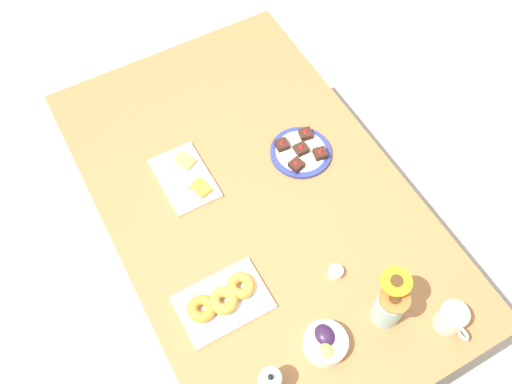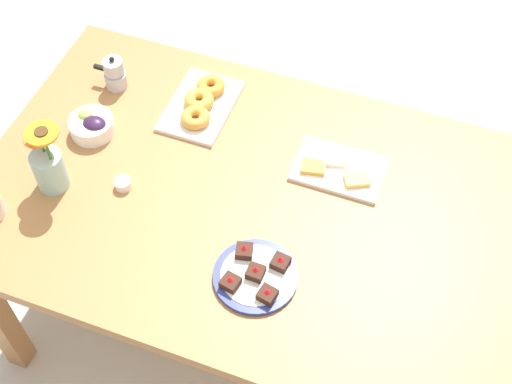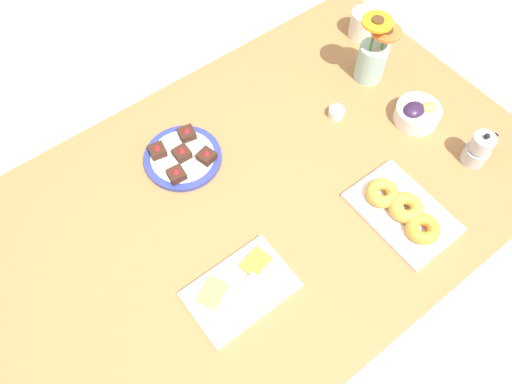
{
  "view_description": "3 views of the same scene",
  "coord_description": "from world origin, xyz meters",
  "px_view_note": "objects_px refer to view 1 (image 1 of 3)",
  "views": [
    {
      "loc": [
        0.88,
        -0.48,
        2.45
      ],
      "look_at": [
        0.0,
        0.0,
        0.78
      ],
      "focal_mm": 40.0,
      "sensor_mm": 36.0,
      "label": 1
    },
    {
      "loc": [
        -0.41,
        1.1,
        2.36
      ],
      "look_at": [
        0.0,
        0.0,
        0.78
      ],
      "focal_mm": 50.0,
      "sensor_mm": 36.0,
      "label": 2
    },
    {
      "loc": [
        -0.41,
        -0.54,
        1.93
      ],
      "look_at": [
        0.0,
        0.0,
        0.78
      ],
      "focal_mm": 35.0,
      "sensor_mm": 36.0,
      "label": 3
    }
  ],
  "objects_px": {
    "croissant_platter": "(223,300)",
    "moka_pot": "(270,382)",
    "dining_table": "(256,210)",
    "jam_cup_honey": "(336,272)",
    "dessert_plate": "(301,152)",
    "grape_bowl": "(325,343)",
    "flower_vase": "(389,306)",
    "coffee_mug": "(451,318)",
    "cheese_platter": "(186,178)"
  },
  "relations": [
    {
      "from": "croissant_platter",
      "to": "moka_pot",
      "type": "xyz_separation_m",
      "value": [
        0.29,
        0.0,
        0.03
      ]
    },
    {
      "from": "dining_table",
      "to": "jam_cup_honey",
      "type": "height_order",
      "value": "jam_cup_honey"
    },
    {
      "from": "jam_cup_honey",
      "to": "dessert_plate",
      "type": "distance_m",
      "value": 0.48
    },
    {
      "from": "croissant_platter",
      "to": "grape_bowl",
      "type": "bearing_deg",
      "value": 37.31
    },
    {
      "from": "grape_bowl",
      "to": "moka_pot",
      "type": "relative_size",
      "value": 1.12
    },
    {
      "from": "flower_vase",
      "to": "moka_pot",
      "type": "bearing_deg",
      "value": -87.99
    },
    {
      "from": "dessert_plate",
      "to": "grape_bowl",
      "type": "bearing_deg",
      "value": -25.53
    },
    {
      "from": "moka_pot",
      "to": "dining_table",
      "type": "bearing_deg",
      "value": 154.62
    },
    {
      "from": "dining_table",
      "to": "jam_cup_honey",
      "type": "bearing_deg",
      "value": 13.02
    },
    {
      "from": "grape_bowl",
      "to": "dessert_plate",
      "type": "relative_size",
      "value": 0.6
    },
    {
      "from": "coffee_mug",
      "to": "croissant_platter",
      "type": "bearing_deg",
      "value": -124.55
    },
    {
      "from": "jam_cup_honey",
      "to": "grape_bowl",
      "type": "bearing_deg",
      "value": -41.01
    },
    {
      "from": "dining_table",
      "to": "grape_bowl",
      "type": "bearing_deg",
      "value": -7.27
    },
    {
      "from": "grape_bowl",
      "to": "jam_cup_honey",
      "type": "height_order",
      "value": "grape_bowl"
    },
    {
      "from": "dining_table",
      "to": "cheese_platter",
      "type": "bearing_deg",
      "value": -135.92
    },
    {
      "from": "jam_cup_honey",
      "to": "flower_vase",
      "type": "xyz_separation_m",
      "value": [
        0.19,
        0.06,
        0.07
      ]
    },
    {
      "from": "croissant_platter",
      "to": "dessert_plate",
      "type": "distance_m",
      "value": 0.63
    },
    {
      "from": "cheese_platter",
      "to": "dessert_plate",
      "type": "height_order",
      "value": "dessert_plate"
    },
    {
      "from": "moka_pot",
      "to": "coffee_mug",
      "type": "bearing_deg",
      "value": 79.87
    },
    {
      "from": "grape_bowl",
      "to": "flower_vase",
      "type": "xyz_separation_m",
      "value": [
        0.01,
        0.21,
        0.05
      ]
    },
    {
      "from": "grape_bowl",
      "to": "moka_pot",
      "type": "bearing_deg",
      "value": -83.25
    },
    {
      "from": "coffee_mug",
      "to": "moka_pot",
      "type": "xyz_separation_m",
      "value": [
        -0.1,
        -0.57,
        0.0
      ]
    },
    {
      "from": "dining_table",
      "to": "flower_vase",
      "type": "bearing_deg",
      "value": 14.44
    },
    {
      "from": "grape_bowl",
      "to": "jam_cup_honey",
      "type": "xyz_separation_m",
      "value": [
        -0.18,
        0.16,
        -0.01
      ]
    },
    {
      "from": "croissant_platter",
      "to": "dessert_plate",
      "type": "xyz_separation_m",
      "value": [
        -0.37,
        0.51,
        -0.01
      ]
    },
    {
      "from": "grape_bowl",
      "to": "cheese_platter",
      "type": "distance_m",
      "value": 0.75
    },
    {
      "from": "croissant_platter",
      "to": "flower_vase",
      "type": "xyz_separation_m",
      "value": [
        0.28,
        0.42,
        0.06
      ]
    },
    {
      "from": "cheese_platter",
      "to": "flower_vase",
      "type": "distance_m",
      "value": 0.82
    },
    {
      "from": "coffee_mug",
      "to": "dessert_plate",
      "type": "relative_size",
      "value": 0.55
    },
    {
      "from": "dessert_plate",
      "to": "moka_pot",
      "type": "relative_size",
      "value": 1.87
    },
    {
      "from": "jam_cup_honey",
      "to": "flower_vase",
      "type": "height_order",
      "value": "flower_vase"
    },
    {
      "from": "dining_table",
      "to": "dessert_plate",
      "type": "distance_m",
      "value": 0.27
    },
    {
      "from": "croissant_platter",
      "to": "jam_cup_honey",
      "type": "distance_m",
      "value": 0.37
    },
    {
      "from": "dessert_plate",
      "to": "flower_vase",
      "type": "relative_size",
      "value": 0.94
    },
    {
      "from": "croissant_platter",
      "to": "flower_vase",
      "type": "bearing_deg",
      "value": 56.46
    },
    {
      "from": "jam_cup_honey",
      "to": "moka_pot",
      "type": "relative_size",
      "value": 0.4
    },
    {
      "from": "croissant_platter",
      "to": "jam_cup_honey",
      "type": "xyz_separation_m",
      "value": [
        0.09,
        0.36,
        -0.01
      ]
    },
    {
      "from": "grape_bowl",
      "to": "croissant_platter",
      "type": "distance_m",
      "value": 0.34
    },
    {
      "from": "flower_vase",
      "to": "cheese_platter",
      "type": "bearing_deg",
      "value": -156.48
    },
    {
      "from": "flower_vase",
      "to": "dining_table",
      "type": "bearing_deg",
      "value": -165.56
    },
    {
      "from": "grape_bowl",
      "to": "moka_pot",
      "type": "distance_m",
      "value": 0.2
    },
    {
      "from": "cheese_platter",
      "to": "jam_cup_honey",
      "type": "relative_size",
      "value": 5.42
    },
    {
      "from": "jam_cup_honey",
      "to": "cheese_platter",
      "type": "bearing_deg",
      "value": -154.45
    },
    {
      "from": "dessert_plate",
      "to": "moka_pot",
      "type": "distance_m",
      "value": 0.83
    },
    {
      "from": "dining_table",
      "to": "dessert_plate",
      "type": "xyz_separation_m",
      "value": [
        -0.09,
        0.23,
        0.1
      ]
    },
    {
      "from": "coffee_mug",
      "to": "flower_vase",
      "type": "bearing_deg",
      "value": -127.2
    },
    {
      "from": "dining_table",
      "to": "grape_bowl",
      "type": "distance_m",
      "value": 0.57
    },
    {
      "from": "coffee_mug",
      "to": "dessert_plate",
      "type": "bearing_deg",
      "value": -175.2
    },
    {
      "from": "grape_bowl",
      "to": "flower_vase",
      "type": "distance_m",
      "value": 0.22
    },
    {
      "from": "dining_table",
      "to": "cheese_platter",
      "type": "distance_m",
      "value": 0.28
    }
  ]
}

